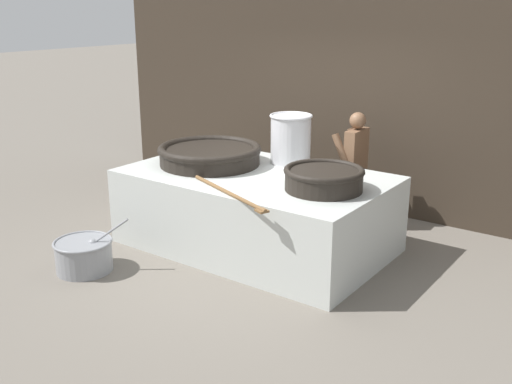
# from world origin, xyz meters

# --- Properties ---
(ground_plane) EXTENTS (60.00, 60.00, 0.00)m
(ground_plane) POSITION_xyz_m (0.00, 0.00, 0.00)
(ground_plane) COLOR slate
(back_wall) EXTENTS (8.13, 0.24, 4.46)m
(back_wall) POSITION_xyz_m (0.00, 2.15, 2.23)
(back_wall) COLOR #382D23
(back_wall) RESTS_ON ground_plane
(hearth_platform) EXTENTS (3.07, 1.85, 0.91)m
(hearth_platform) POSITION_xyz_m (0.00, 0.00, 0.46)
(hearth_platform) COLOR silver
(hearth_platform) RESTS_ON ground_plane
(giant_wok_near) EXTENTS (1.28, 1.28, 0.24)m
(giant_wok_near) POSITION_xyz_m (-0.71, 0.01, 1.04)
(giant_wok_near) COLOR black
(giant_wok_near) RESTS_ON hearth_platform
(giant_wok_far) EXTENTS (0.86, 0.86, 0.25)m
(giant_wok_far) POSITION_xyz_m (0.96, -0.10, 1.05)
(giant_wok_far) COLOR black
(giant_wok_far) RESTS_ON hearth_platform
(stock_pot) EXTENTS (0.53, 0.53, 0.61)m
(stock_pot) POSITION_xyz_m (0.06, 0.65, 1.23)
(stock_pot) COLOR silver
(stock_pot) RESTS_ON hearth_platform
(stirring_paddle) EXTENTS (1.34, 0.58, 0.04)m
(stirring_paddle) POSITION_xyz_m (0.29, -0.85, 0.93)
(stirring_paddle) COLOR brown
(stirring_paddle) RESTS_ON hearth_platform
(cook) EXTENTS (0.36, 0.55, 1.51)m
(cook) POSITION_xyz_m (0.61, 1.34, 0.82)
(cook) COLOR brown
(cook) RESTS_ON ground_plane
(prep_bowl_vegetables) EXTENTS (0.74, 0.64, 0.60)m
(prep_bowl_vegetables) POSITION_xyz_m (-1.12, -1.68, 0.19)
(prep_bowl_vegetables) COLOR gray
(prep_bowl_vegetables) RESTS_ON ground_plane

